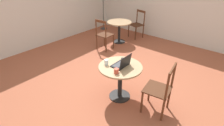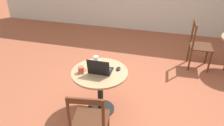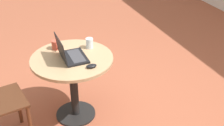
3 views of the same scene
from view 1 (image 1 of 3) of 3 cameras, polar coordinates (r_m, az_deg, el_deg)
The scene contains 12 objects.
ground_plane at distance 3.99m, azimuth 1.78°, elevation -6.31°, with size 16.00×16.00×0.00m, color #9E5138.
wall_back at distance 5.90m, azimuth -24.62°, elevation 17.29°, with size 9.40×0.06×2.70m.
wall_side at distance 6.21m, azimuth 21.96°, elevation 18.27°, with size 0.06×9.40×2.70m.
cafe_table_near at distance 3.28m, azimuth 2.70°, elevation -3.42°, with size 0.81×0.81×0.71m.
cafe_table_mid at distance 5.94m, azimuth 2.37°, elevation 11.85°, with size 0.81×0.81×0.71m.
chair_near_front at distance 3.10m, azimuth 15.38°, elevation -8.43°, with size 0.48×0.48×0.96m.
chair_mid_left at distance 5.38m, azimuth -2.61°, elevation 9.14°, with size 0.44×0.44×0.96m.
chair_mid_right at distance 6.48m, azimuth 8.25°, elevation 12.37°, with size 0.51×0.51×0.96m.
laptop at distance 3.18m, azimuth 3.21°, elevation -0.25°, with size 0.32×0.26×0.24m.
mouse at distance 3.43m, azimuth 3.72°, elevation 1.44°, with size 0.06×0.10×0.03m.
mug at distance 2.96m, azimuth 1.44°, elevation -2.63°, with size 0.12×0.08×0.09m.
drinking_glass at distance 3.21m, azimuth -1.87°, elevation 0.23°, with size 0.08×0.08×0.11m.
Camera 1 is at (-2.57, -2.00, 2.32)m, focal length 28.00 mm.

